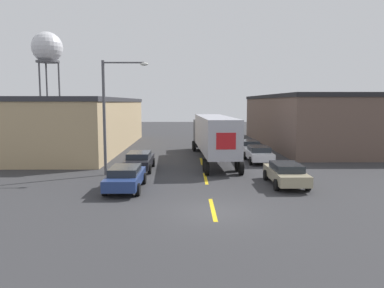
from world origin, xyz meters
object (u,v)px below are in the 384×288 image
Objects in this scene: semi_truck at (212,134)px; water_tower at (47,49)px; parked_car_right_far at (249,147)px; parked_car_left_far at (139,160)px; street_lamp at (110,108)px; parked_car_right_mid at (258,153)px; parked_car_left_near at (125,177)px; parked_car_right_near at (286,173)px.

semi_truck is 41.82m from water_tower.
semi_truck is at bearing -137.74° from parked_car_right_far.
water_tower is (-29.35, 27.56, 13.14)m from parked_car_right_far.
street_lamp reaches higher than parked_car_left_far.
parked_car_left_far is at bearing -61.31° from water_tower.
water_tower is at bearing 132.14° from parked_car_right_mid.
water_tower is at bearing 115.41° from street_lamp.
water_tower is (-29.35, 32.44, 13.14)m from parked_car_right_mid.
parked_car_left_far is at bearing -141.94° from semi_truck.
semi_truck is at bearing 159.72° from parked_car_right_mid.
semi_truck is 3.36× the size of parked_car_right_mid.
parked_car_left_far is at bearing -138.53° from parked_car_right_far.
parked_car_left_near is at bearing -134.19° from parked_car_right_mid.
parked_car_right_far is 17.63m from parked_car_left_near.
water_tower is 2.11× the size of street_lamp.
water_tower is (-19.73, 36.06, 13.14)m from parked_car_left_far.
water_tower reaches higher than parked_car_right_far.
parked_car_left_far is 1.00× the size of parked_car_left_near.
parked_car_right_near is at bearing -72.47° from semi_truck.
parked_car_right_mid and parked_car_left_far have the same top height.
parked_car_left_near is 48.52m from water_tower.
parked_car_right_near is 8.85m from parked_car_right_mid.
parked_car_right_near is 1.00× the size of parked_car_left_near.
parked_car_right_near is 13.73m from parked_car_right_far.
street_lamp reaches higher than semi_truck.
parked_car_right_mid is 0.61× the size of street_lamp.
parked_car_left_far is 0.29× the size of water_tower.
semi_truck is 4.36m from parked_car_right_mid.
water_tower reaches higher than parked_car_left_far.
water_tower reaches higher than parked_car_right_mid.
parked_car_right_far is 1.00× the size of parked_car_left_far.
parked_car_right_near is at bearing -90.00° from parked_car_right_mid.
water_tower is at bearing 118.69° from parked_car_left_far.
parked_car_right_near and parked_car_left_far have the same top height.
parked_car_right_mid is 45.68m from water_tower.
parked_car_right_mid is 4.88m from parked_car_right_far.
parked_car_left_far is 43.15m from water_tower.
parked_car_right_far is 15.85m from street_lamp.
semi_truck is 2.04× the size of street_lamp.
semi_truck is at bearing 110.41° from parked_car_right_near.
semi_truck is at bearing 42.49° from street_lamp.
street_lamp is at bearing -132.76° from parked_car_left_far.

